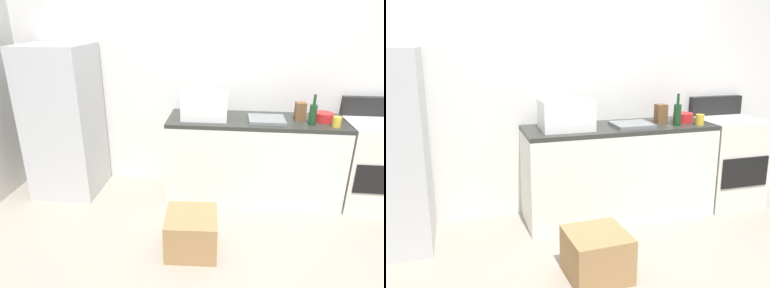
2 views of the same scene
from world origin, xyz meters
The scene contains 11 objects.
ground_plane centered at (0.00, 0.00, 0.00)m, with size 6.00×6.00×0.00m, color #9E9384.
wall_back centered at (0.00, 1.55, 1.30)m, with size 5.00×0.10×2.60m, color silver.
kitchen_counter centered at (0.30, 1.20, 0.45)m, with size 1.80×0.60×0.90m.
stove_oven centered at (1.52, 1.21, 0.47)m, with size 0.60×0.61×1.10m.
microwave centered at (-0.22, 1.18, 1.04)m, with size 0.46×0.34×0.27m, color white.
sink_basin centered at (0.41, 1.14, 0.92)m, with size 0.36×0.32×0.03m, color slate.
wine_bottle centered at (0.83, 1.06, 1.01)m, with size 0.07×0.07×0.30m.
coffee_mug centered at (1.05, 1.02, 0.95)m, with size 0.08×0.08×0.10m, color gold.
knife_block centered at (0.74, 1.22, 0.99)m, with size 0.10×0.10×0.18m, color brown.
mixing_bowl centered at (0.97, 1.19, 0.95)m, with size 0.19×0.19×0.09m, color red.
cardboard_box_medium centered at (-0.25, 0.22, 0.17)m, with size 0.43×0.43×0.34m, color #A37A4C.
Camera 2 is at (-1.15, -2.31, 1.67)m, focal length 38.34 mm.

